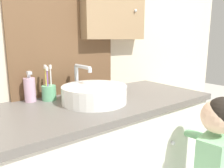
% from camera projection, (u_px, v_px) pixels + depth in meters
% --- Properties ---
extents(wall_back, '(3.20, 0.18, 2.50)m').
position_uv_depth(wall_back, '(77.00, 26.00, 1.42)').
color(wall_back, beige).
rests_on(wall_back, ground_plane).
extents(vanity_counter, '(1.28, 0.59, 0.85)m').
position_uv_depth(vanity_counter, '(104.00, 167.00, 1.34)').
color(vanity_counter, silver).
rests_on(vanity_counter, ground_plane).
extents(sink_basin, '(0.36, 0.41, 0.20)m').
position_uv_depth(sink_basin, '(94.00, 93.00, 1.21)').
color(sink_basin, white).
rests_on(sink_basin, vanity_counter).
extents(toothbrush_holder, '(0.08, 0.08, 0.20)m').
position_uv_depth(toothbrush_holder, '(49.00, 92.00, 1.25)').
color(toothbrush_holder, '#66B27F').
rests_on(toothbrush_holder, vanity_counter).
extents(soap_dispenser, '(0.06, 0.06, 0.17)m').
position_uv_depth(soap_dispenser, '(30.00, 89.00, 1.21)').
color(soap_dispenser, '#CCA3BC').
rests_on(soap_dispenser, vanity_counter).
extents(child_figure, '(0.24, 0.46, 0.91)m').
position_uv_depth(child_figure, '(213.00, 163.00, 1.17)').
color(child_figure, slate).
rests_on(child_figure, ground_plane).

